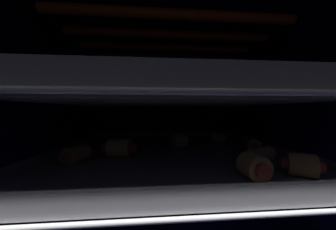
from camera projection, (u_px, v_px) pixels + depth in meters
The scene contains 28 objects.
ground_plane at pixel (168, 208), 37.87cm from camera, with size 52.42×53.17×1.20cm, color #0C1138.
oven_wall_back at pixel (162, 116), 63.30cm from camera, with size 52.42×1.20×38.99cm, color #0C1138.
oven_wall_left at pixel (46, 119), 35.28cm from camera, with size 1.20×50.77×38.99cm, color #0C1138.
oven_wall_right at pixel (277, 118), 39.55cm from camera, with size 1.20×50.77×38.99cm, color #0C1138.
oven_ceiling at pixel (168, 27), 36.96cm from camera, with size 52.42×53.17×1.20cm, color #0C1138.
heating_element at pixel (168, 41), 37.03cm from camera, with size 40.01×22.59×1.64cm.
oven_rack_lower at pixel (168, 155), 37.60cm from camera, with size 47.59×49.75×0.53cm.
baking_tray_lower at pixel (168, 151), 37.58cm from camera, with size 44.98×44.07×2.32cm.
pig_in_blanket_lower_0 at pixel (179, 140), 39.57cm from camera, with size 4.71×4.05×3.25cm.
pig_in_blanket_lower_1 at pixel (252, 145), 35.67cm from camera, with size 3.64×5.98×2.83cm.
pig_in_blanket_lower_2 at pixel (218, 137), 45.84cm from camera, with size 4.61×3.70×2.80cm.
pig_in_blanket_lower_3 at pixel (254, 166), 21.22cm from camera, with size 3.18×4.30×3.11cm.
pig_in_blanket_lower_4 at pixel (77, 154), 28.01cm from camera, with size 3.97×5.78×2.79cm.
pig_in_blanket_lower_5 at pixel (120, 148), 31.34cm from camera, with size 6.31×4.00×3.39cm.
pig_in_blanket_lower_6 at pixel (261, 154), 28.29cm from camera, with size 6.36×3.69×2.49cm.
pig_in_blanket_lower_7 at pixel (302, 165), 21.98cm from camera, with size 4.62×4.09×2.95cm.
oven_rack_upper at pixel (168, 103), 37.34cm from camera, with size 47.72×49.75×0.66cm.
baking_tray_upper at pixel (168, 99), 37.32cm from camera, with size 44.98×44.07×2.67cm.
pig_in_blanket_upper_0 at pixel (124, 75), 21.44cm from camera, with size 5.27×3.26×2.98cm.
pig_in_blanket_upper_1 at pixel (95, 95), 46.30cm from camera, with size 5.52×3.39×2.51cm.
pig_in_blanket_upper_2 at pixel (61, 76), 22.97cm from camera, with size 5.87×3.67×3.25cm.
pig_in_blanket_upper_3 at pixel (4, 69), 17.39cm from camera, with size 5.50×3.44×2.55cm.
pig_in_blanket_upper_4 at pixel (208, 89), 34.01cm from camera, with size 3.97×4.58×2.69cm.
pig_in_blanket_upper_5 at pixel (196, 78), 23.35cm from camera, with size 5.06×4.13×2.83cm.
pig_in_blanket_upper_6 at pixel (170, 88), 32.73cm from camera, with size 5.72×3.34×2.94cm.
pig_in_blanket_upper_7 at pixel (226, 89), 37.11cm from camera, with size 3.56×5.48×3.33cm.
pig_in_blanket_upper_8 at pixel (127, 93), 40.44cm from camera, with size 5.37×5.44×2.66cm.
pig_in_blanket_upper_9 at pixel (158, 96), 51.21cm from camera, with size 4.01×5.86×2.94cm.
Camera 1 is at (-3.17, -37.25, 21.17)cm, focal length 18.12 mm.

